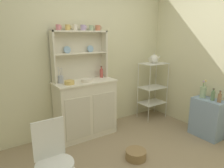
# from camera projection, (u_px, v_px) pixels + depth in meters

# --- Properties ---
(wall_back) EXTENTS (3.84, 0.05, 2.50)m
(wall_back) POSITION_uv_depth(u_px,v_px,m) (86.00, 57.00, 3.39)
(wall_back) COLOR beige
(wall_back) RESTS_ON ground
(hutch_cabinet) EXTENTS (0.97, 0.45, 0.92)m
(hutch_cabinet) POSITION_uv_depth(u_px,v_px,m) (86.00, 108.00, 3.28)
(hutch_cabinet) COLOR silver
(hutch_cabinet) RESTS_ON ground
(hutch_shelf_unit) EXTENTS (0.90, 0.18, 0.77)m
(hutch_shelf_unit) POSITION_uv_depth(u_px,v_px,m) (79.00, 52.00, 3.20)
(hutch_shelf_unit) COLOR beige
(hutch_shelf_unit) RESTS_ON hutch_cabinet
(bakers_rack) EXTENTS (0.50, 0.34, 1.09)m
(bakers_rack) POSITION_uv_depth(u_px,v_px,m) (153.00, 84.00, 3.93)
(bakers_rack) COLOR silver
(bakers_rack) RESTS_ON ground
(side_shelf_blue) EXTENTS (0.28, 0.48, 0.63)m
(side_shelf_blue) POSITION_uv_depth(u_px,v_px,m) (207.00, 118.00, 3.26)
(side_shelf_blue) COLOR #849EBC
(side_shelf_blue) RESTS_ON ground
(wire_chair) EXTENTS (0.36, 0.36, 0.85)m
(wire_chair) POSITION_uv_depth(u_px,v_px,m) (52.00, 155.00, 1.91)
(wire_chair) COLOR white
(wire_chair) RESTS_ON ground
(floor_basket) EXTENTS (0.28, 0.28, 0.12)m
(floor_basket) POSITION_uv_depth(u_px,v_px,m) (136.00, 155.00, 2.71)
(floor_basket) COLOR #93754C
(floor_basket) RESTS_ON ground
(cup_rose_0) EXTENTS (0.08, 0.07, 0.08)m
(cup_rose_0) POSITION_uv_depth(u_px,v_px,m) (58.00, 27.00, 2.90)
(cup_rose_0) COLOR #D17A84
(cup_rose_0) RESTS_ON hutch_shelf_unit
(cup_gold_1) EXTENTS (0.08, 0.07, 0.08)m
(cup_gold_1) POSITION_uv_depth(u_px,v_px,m) (68.00, 27.00, 2.98)
(cup_gold_1) COLOR #DBB760
(cup_gold_1) RESTS_ON hutch_shelf_unit
(cup_cream_2) EXTENTS (0.09, 0.07, 0.09)m
(cup_cream_2) POSITION_uv_depth(u_px,v_px,m) (75.00, 27.00, 3.04)
(cup_cream_2) COLOR silver
(cup_cream_2) RESTS_ON hutch_shelf_unit
(cup_lilac_3) EXTENTS (0.10, 0.08, 0.09)m
(cup_lilac_3) POSITION_uv_depth(u_px,v_px,m) (83.00, 28.00, 3.11)
(cup_lilac_3) COLOR #B79ECC
(cup_lilac_3) RESTS_ON hutch_shelf_unit
(cup_sage_4) EXTENTS (0.08, 0.07, 0.08)m
(cup_sage_4) POSITION_uv_depth(u_px,v_px,m) (91.00, 28.00, 3.19)
(cup_sage_4) COLOR #9EB78E
(cup_sage_4) RESTS_ON hutch_shelf_unit
(cup_terracotta_5) EXTENTS (0.10, 0.08, 0.09)m
(cup_terracotta_5) POSITION_uv_depth(u_px,v_px,m) (98.00, 28.00, 3.25)
(cup_terracotta_5) COLOR #C67556
(cup_terracotta_5) RESTS_ON hutch_shelf_unit
(bowl_mixing_large) EXTENTS (0.14, 0.14, 0.06)m
(bowl_mixing_large) POSITION_uv_depth(u_px,v_px,m) (69.00, 82.00, 2.95)
(bowl_mixing_large) COLOR #DBB760
(bowl_mixing_large) RESTS_ON hutch_cabinet
(bowl_floral_medium) EXTENTS (0.18, 0.18, 0.05)m
(bowl_floral_medium) POSITION_uv_depth(u_px,v_px,m) (87.00, 80.00, 3.11)
(bowl_floral_medium) COLOR silver
(bowl_floral_medium) RESTS_ON hutch_cabinet
(jam_bottle) EXTENTS (0.05, 0.05, 0.19)m
(jam_bottle) POSITION_uv_depth(u_px,v_px,m) (101.00, 73.00, 3.41)
(jam_bottle) COLOR #B74C47
(jam_bottle) RESTS_ON hutch_cabinet
(utensil_jar) EXTENTS (0.08, 0.08, 0.24)m
(utensil_jar) POSITION_uv_depth(u_px,v_px,m) (61.00, 79.00, 3.03)
(utensil_jar) COLOR #B2B7C6
(utensil_jar) RESTS_ON hutch_cabinet
(porcelain_teapot) EXTENTS (0.25, 0.16, 0.18)m
(porcelain_teapot) POSITION_uv_depth(u_px,v_px,m) (154.00, 59.00, 3.82)
(porcelain_teapot) COLOR white
(porcelain_teapot) RESTS_ON bakers_rack
(flower_vase) EXTENTS (0.10, 0.10, 0.30)m
(flower_vase) POSITION_uv_depth(u_px,v_px,m) (203.00, 92.00, 3.26)
(flower_vase) COLOR #9EB78E
(flower_vase) RESTS_ON side_shelf_blue
(oil_bottle) EXTENTS (0.06, 0.06, 0.19)m
(oil_bottle) POSITION_uv_depth(u_px,v_px,m) (213.00, 96.00, 3.13)
(oil_bottle) COLOR #6B8C60
(oil_bottle) RESTS_ON side_shelf_blue
(vinegar_bottle) EXTENTS (0.06, 0.06, 0.18)m
(vinegar_bottle) POSITION_uv_depth(u_px,v_px,m) (220.00, 98.00, 3.05)
(vinegar_bottle) COLOR #99704C
(vinegar_bottle) RESTS_ON side_shelf_blue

